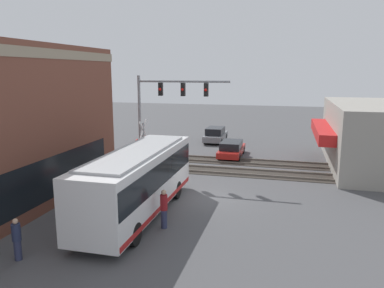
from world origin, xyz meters
name	(u,v)px	position (x,y,z in m)	size (l,w,h in m)	color
ground_plane	(207,198)	(0.00, 0.00, 0.00)	(120.00, 120.00, 0.00)	#4C4C4F
city_bus	(138,180)	(-3.29, 2.80, 1.84)	(10.08, 2.59, 3.34)	white
traffic_signal_gantry	(165,102)	(4.91, 4.07, 5.05)	(0.42, 6.59, 6.86)	gray
crossing_signal	(143,141)	(4.26, 5.50, 2.30)	(1.41, 1.18, 3.81)	gray
rail_track_near	(224,171)	(6.00, 0.00, 0.03)	(2.60, 60.00, 0.15)	#332D28
rail_track_far	(231,161)	(9.20, 0.00, 0.03)	(2.60, 60.00, 0.15)	#332D28
parked_car_red	(232,149)	(10.90, 0.20, 0.64)	(4.85, 1.82, 1.35)	#B21E19
parked_car_grey	(216,135)	(17.24, 2.80, 0.70)	(4.70, 1.82, 1.51)	slate
pedestrian_by_lamp	(17,239)	(-8.76, 5.53, 0.86)	(0.34, 0.34, 1.68)	#2D3351
pedestrian_near_bus	(164,208)	(-4.53, 1.04, 0.95)	(0.34, 0.34, 1.85)	#2D3351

